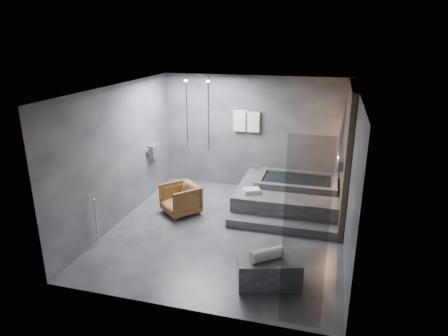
% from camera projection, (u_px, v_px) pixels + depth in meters
% --- Properties ---
extents(room, '(5.00, 5.04, 2.82)m').
position_uv_depth(room, '(250.00, 145.00, 7.56)').
color(room, '#2B2B2D').
rests_on(room, ground).
extents(tub_deck, '(2.20, 2.00, 0.50)m').
position_uv_depth(tub_deck, '(288.00, 197.00, 8.97)').
color(tub_deck, '#303032').
rests_on(tub_deck, ground).
extents(tub_step, '(2.20, 0.36, 0.18)m').
position_uv_depth(tub_step, '(281.00, 226.00, 7.94)').
color(tub_step, '#303032').
rests_on(tub_step, ground).
extents(concrete_bench, '(1.08, 0.79, 0.44)m').
position_uv_depth(concrete_bench, '(269.00, 271.00, 6.22)').
color(concrete_bench, '#333335').
rests_on(concrete_bench, ground).
extents(driftwood_chair, '(1.00, 1.01, 0.66)m').
position_uv_depth(driftwood_chair, '(181.00, 199.00, 8.62)').
color(driftwood_chair, '#472A11').
rests_on(driftwood_chair, ground).
extents(rolled_towel, '(0.51, 0.46, 0.18)m').
position_uv_depth(rolled_towel, '(267.00, 255.00, 6.09)').
color(rolled_towel, silver).
rests_on(rolled_towel, concrete_bench).
extents(deck_towel, '(0.41, 0.37, 0.09)m').
position_uv_depth(deck_towel, '(252.00, 191.00, 8.51)').
color(deck_towel, silver).
rests_on(deck_towel, tub_deck).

